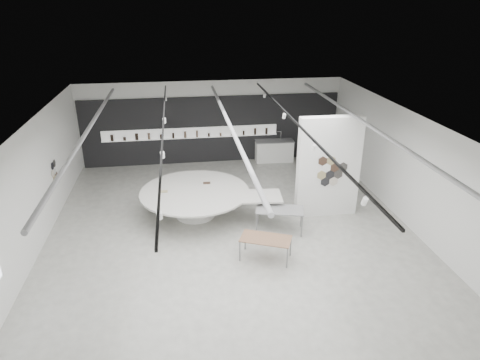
{
  "coord_description": "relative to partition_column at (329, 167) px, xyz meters",
  "views": [
    {
      "loc": [
        -1.56,
        -12.13,
        7.24
      ],
      "look_at": [
        0.43,
        1.2,
        1.43
      ],
      "focal_mm": 32.0,
      "sensor_mm": 36.0,
      "label": 1
    }
  ],
  "objects": [
    {
      "name": "sample_table_wood",
      "position": [
        -2.7,
        -2.5,
        -1.16
      ],
      "size": [
        1.65,
        1.27,
        0.69
      ],
      "rotation": [
        0.0,
        0.0,
        -0.41
      ],
      "color": "brown",
      "rests_on": "ground"
    },
    {
      "name": "partition_column",
      "position": [
        0.0,
        0.0,
        0.0
      ],
      "size": [
        2.2,
        0.38,
        3.6
      ],
      "color": "white",
      "rests_on": "ground"
    },
    {
      "name": "sample_table_stone",
      "position": [
        -1.91,
        -0.94,
        -1.07
      ],
      "size": [
        1.7,
        1.14,
        0.8
      ],
      "rotation": [
        0.0,
        0.0,
        -0.25
      ],
      "color": "gray",
      "rests_on": "ground"
    },
    {
      "name": "room",
      "position": [
        -3.59,
        -1.0,
        0.27
      ],
      "size": [
        12.02,
        14.02,
        3.82
      ],
      "color": "#B4B4AA",
      "rests_on": "ground"
    },
    {
      "name": "back_wall_display",
      "position": [
        -3.58,
        5.94,
        -0.26
      ],
      "size": [
        11.8,
        0.27,
        3.1
      ],
      "color": "black",
      "rests_on": "ground"
    },
    {
      "name": "display_island",
      "position": [
        -4.55,
        0.53,
        -1.16
      ],
      "size": [
        5.04,
        4.14,
        0.98
      ],
      "rotation": [
        0.0,
        0.0,
        -0.08
      ],
      "color": "white",
      "rests_on": "ground"
    },
    {
      "name": "kitchen_counter",
      "position": [
        -0.63,
        5.53,
        -1.29
      ],
      "size": [
        1.81,
        0.77,
        1.41
      ],
      "rotation": [
        0.0,
        0.0,
        -0.04
      ],
      "color": "white",
      "rests_on": "ground"
    }
  ]
}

